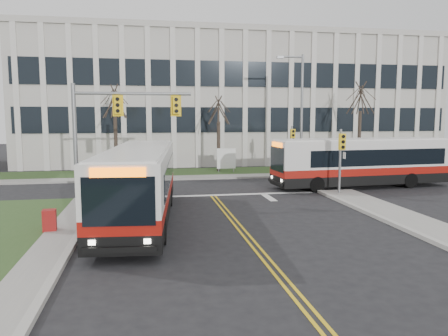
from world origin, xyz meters
TOP-DOWN VIEW (x-y plane):
  - ground at (0.00, 0.00)m, footprint 120.00×120.00m
  - sidewalk_west at (-7.00, -5.00)m, footprint 1.20×26.00m
  - sidewalk_cross at (5.00, 15.20)m, footprint 44.00×1.60m
  - building_lawn at (5.00, 18.00)m, footprint 44.00×5.00m
  - office_building at (5.00, 30.00)m, footprint 40.00×16.00m
  - mast_arm_signal at (-5.62, 7.16)m, footprint 6.11×0.38m
  - signal_pole_near at (7.20, 6.90)m, footprint 0.34×0.39m
  - signal_pole_far at (7.20, 15.40)m, footprint 0.34×0.39m
  - streetlight at (8.03, 16.20)m, footprint 2.15×0.25m
  - directory_sign at (2.50, 17.50)m, footprint 1.50×0.12m
  - tree_left at (-6.00, 18.00)m, footprint 1.80×1.80m
  - tree_mid at (2.00, 18.20)m, footprint 1.80×1.80m
  - tree_right at (14.00, 18.00)m, footprint 1.80×1.80m
  - bus_main at (-4.01, 2.76)m, footprint 3.57×11.85m
  - bus_cross at (9.79, 9.50)m, footprint 11.57×3.31m
  - newspaper_box_red at (-7.44, 1.17)m, footprint 0.55×0.50m

SIDE VIEW (x-z plane):
  - ground at x=0.00m, z-range 0.00..0.00m
  - building_lawn at x=5.00m, z-range 0.00..0.12m
  - sidewalk_west at x=-7.00m, z-range 0.00..0.14m
  - sidewalk_cross at x=5.00m, z-range 0.00..0.14m
  - newspaper_box_red at x=-7.44m, z-range 0.00..0.95m
  - directory_sign at x=2.50m, z-range 0.17..2.17m
  - bus_cross at x=9.79m, z-range 0.00..3.05m
  - bus_main at x=-4.01m, z-range 0.00..3.11m
  - signal_pole_near at x=7.20m, z-range 0.60..4.40m
  - signal_pole_far at x=7.20m, z-range 0.60..4.40m
  - mast_arm_signal at x=-5.62m, z-range 1.16..7.36m
  - tree_mid at x=2.00m, z-range 1.47..8.29m
  - streetlight at x=8.03m, z-range 0.59..9.79m
  - tree_left at x=-6.00m, z-range 1.66..9.36m
  - tree_right at x=14.00m, z-range 1.78..10.03m
  - office_building at x=5.00m, z-range 0.00..12.00m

